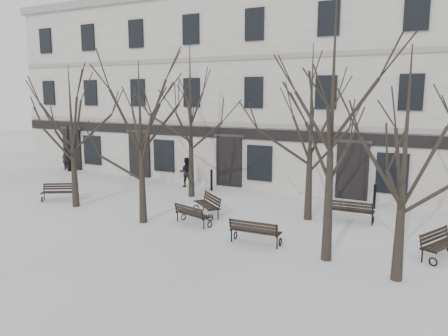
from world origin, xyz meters
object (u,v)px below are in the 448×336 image
Objects in this scene: tree_2 at (333,97)px; bench_1 at (192,214)px; bench_2 at (255,231)px; bench_3 at (208,204)px; lamp_post at (71,144)px; tree_3 at (406,137)px; tree_1 at (140,123)px; bench_0 at (60,191)px; tree_0 at (71,120)px; bench_4 at (350,210)px; bench_5 at (440,243)px.

tree_2 is 7.67m from bench_1.
bench_3 is (-3.38, 2.56, 0.00)m from bench_2.
lamp_post reaches higher than bench_3.
bench_1 is at bearing 167.81° from tree_2.
tree_1 is at bearing 173.04° from tree_3.
bench_2 is at bearing -39.30° from bench_0.
tree_1 is 7.99m from tree_2.
tree_0 is 4.54m from tree_1.
bench_4 is at bearing -10.28° from lamp_post.
tree_2 is at bearing 13.59° from bench_3.
bench_1 is at bearing -19.27° from bench_2.
bench_1 is at bearing -26.26° from lamp_post.
tree_0 is 3.57× the size of bench_2.
bench_5 is at bearing 139.00° from bench_4.
tree_2 is at bearing -4.63° from tree_1.
bench_4 is at bearing 76.31° from bench_5.
bench_5 is (3.45, -2.75, -0.04)m from bench_4.
tree_2 is 4.50× the size of bench_2.
bench_4 is 20.11m from lamp_post.
bench_0 is (-1.57, 0.47, -3.67)m from tree_0.
tree_1 reaches higher than bench_0.
bench_3 is at bearing -68.62° from bench_1.
tree_1 is 4.64m from bench_3.
tree_2 reaches higher than bench_1.
tree_2 reaches higher than bench_2.
bench_3 is at bearing -24.03° from bench_0.
lamp_post is (-12.07, 7.58, -2.25)m from tree_1.
bench_1 is (-5.87, 1.27, -4.76)m from tree_2.
bench_2 is 1.02× the size of bench_3.
tree_0 and tree_3 have the same top height.
tree_0 is at bearing -8.09° from bench_2.
bench_4 is (7.68, 4.00, -3.61)m from tree_1.
tree_3 is 6.12m from bench_2.
bench_4 is (2.43, 4.35, 0.03)m from bench_2.
bench_2 is 0.57× the size of lamp_post.
bench_3 is 0.97× the size of bench_5.
tree_1 is 1.00× the size of tree_3.
bench_2 is at bearing 130.08° from bench_5.
bench_2 is (3.23, -0.98, 0.04)m from bench_1.
bench_0 is 0.91× the size of bench_4.
bench_5 reaches higher than bench_0.
bench_0 is at bearing 171.82° from tree_3.
bench_0 is at bearing 172.94° from tree_2.
bench_1 is at bearing 167.01° from tree_3.
tree_1 is at bearing -7.83° from tree_0.
bench_2 is (9.75, -0.97, -3.64)m from tree_0.
bench_5 is (15.63, 0.63, -3.65)m from tree_0.
tree_2 is 8.17m from bench_3.
tree_2 is 1.26× the size of tree_3.
bench_5 reaches higher than bench_1.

